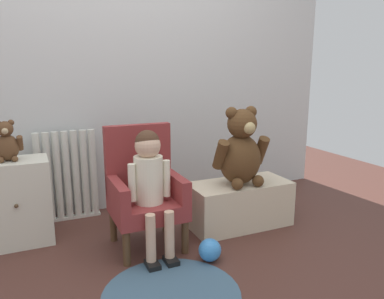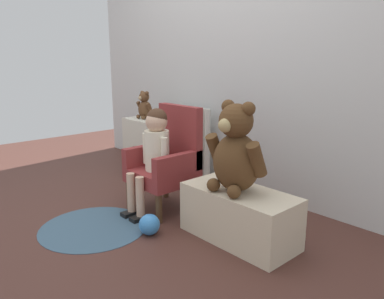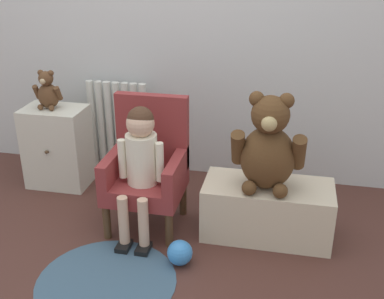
{
  "view_description": "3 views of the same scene",
  "coord_description": "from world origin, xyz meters",
  "views": [
    {
      "loc": [
        -0.59,
        -1.66,
        1.09
      ],
      "look_at": [
        0.34,
        0.41,
        0.59
      ],
      "focal_mm": 35.0,
      "sensor_mm": 36.0,
      "label": 1
    },
    {
      "loc": [
        2.07,
        -1.15,
        1.06
      ],
      "look_at": [
        0.35,
        0.41,
        0.5
      ],
      "focal_mm": 35.0,
      "sensor_mm": 36.0,
      "label": 2
    },
    {
      "loc": [
        0.79,
        -1.88,
        1.54
      ],
      "look_at": [
        0.31,
        0.41,
        0.5
      ],
      "focal_mm": 45.0,
      "sensor_mm": 36.0,
      "label": 3
    }
  ],
  "objects": [
    {
      "name": "back_wall",
      "position": [
        0.0,
        1.18,
        1.2
      ],
      "size": [
        3.8,
        0.05,
        2.4
      ],
      "primitive_type": "cube",
      "color": "silver",
      "rests_on": "ground_plane"
    },
    {
      "name": "small_dresser",
      "position": [
        -0.68,
        0.79,
        0.27
      ],
      "size": [
        0.4,
        0.3,
        0.54
      ],
      "color": "beige",
      "rests_on": "ground_plane"
    },
    {
      "name": "toy_ball",
      "position": [
        0.31,
        0.09,
        0.07
      ],
      "size": [
        0.13,
        0.13,
        0.13
      ],
      "primitive_type": "sphere",
      "color": "#3A87D5",
      "rests_on": "ground_plane"
    },
    {
      "name": "child_armchair",
      "position": [
        0.04,
        0.46,
        0.35
      ],
      "size": [
        0.42,
        0.4,
        0.74
      ],
      "color": "maroon",
      "rests_on": "ground_plane"
    },
    {
      "name": "radiator",
      "position": [
        -0.35,
        1.06,
        0.32
      ],
      "size": [
        0.43,
        0.05,
        0.65
      ],
      "color": "silver",
      "rests_on": "ground_plane"
    },
    {
      "name": "large_teddy_bear",
      "position": [
        0.7,
        0.43,
        0.54
      ],
      "size": [
        0.38,
        0.27,
        0.53
      ],
      "color": "#53351C",
      "rests_on": "low_bench"
    },
    {
      "name": "ground_plane",
      "position": [
        0.0,
        0.0,
        0.0
      ],
      "size": [
        6.0,
        6.0,
        0.0
      ],
      "primitive_type": "plane",
      "color": "#4B2A23"
    },
    {
      "name": "child_figure",
      "position": [
        0.04,
        0.34,
        0.48
      ],
      "size": [
        0.25,
        0.35,
        0.74
      ],
      "color": "silver",
      "rests_on": "ground_plane"
    },
    {
      "name": "floor_rug",
      "position": [
        -0.01,
        -0.12,
        0.0
      ],
      "size": [
        0.69,
        0.69,
        0.01
      ],
      "primitive_type": "cylinder",
      "color": "#3E5A70",
      "rests_on": "ground_plane"
    },
    {
      "name": "small_teddy_bear",
      "position": [
        -0.71,
        0.79,
        0.65
      ],
      "size": [
        0.18,
        0.13,
        0.25
      ],
      "color": "brown",
      "rests_on": "small_dresser"
    },
    {
      "name": "low_bench",
      "position": [
        0.72,
        0.45,
        0.16
      ],
      "size": [
        0.7,
        0.33,
        0.31
      ],
      "primitive_type": "cube",
      "color": "beige",
      "rests_on": "ground_plane"
    }
  ]
}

